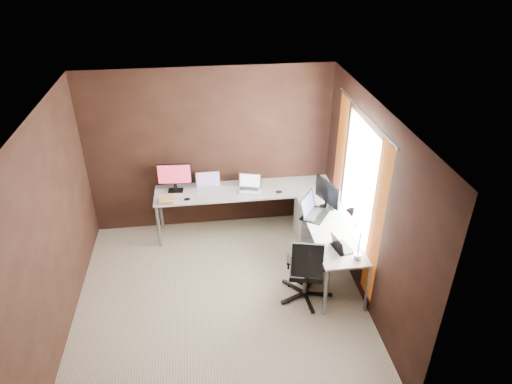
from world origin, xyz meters
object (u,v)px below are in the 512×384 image
Objects in this scene: monitor_right at (327,193)px; laptop_black_big at (312,211)px; wastebasket at (305,269)px; office_chair at (305,280)px; laptop_black_small at (340,246)px; laptop_white at (208,186)px; laptop_silver at (249,187)px; monitor_left at (174,176)px; book_stack at (166,199)px; drawer_pedestal at (311,222)px; desk_lamp at (354,227)px.

monitor_right is 0.93× the size of laptop_black_big.
monitor_right is 1.51× the size of wastebasket.
office_chair reaches higher than wastebasket.
wastebasket is at bearing 30.24° from laptop_black_small.
laptop_silver is at bearing -10.76° from laptop_white.
monitor_right is at bearing -26.79° from laptop_black_big.
laptop_black_small is (0.92, -1.57, -0.01)m from laptop_silver.
wastebasket is at bearing -34.87° from monitor_left.
monitor_right reaches higher than laptop_silver.
book_stack is (-2.21, 0.47, -0.20)m from monitor_right.
monitor_right is 0.94m from laptop_black_small.
monitor_right is 0.32m from laptop_black_big.
drawer_pedestal is at bearing -11.24° from laptop_black_small.
wastebasket is (0.08, 0.34, -0.12)m from office_chair.
laptop_white is at bearing 91.86° from laptop_black_big.
monitor_left is 1.03× the size of monitor_right.
monitor_left is at bearing 141.29° from wastebasket.
laptop_black_big reaches higher than office_chair.
laptop_black_big is 0.81m from laptop_black_small.
laptop_black_big is at bearing -104.32° from drawer_pedestal.
monitor_right is at bearing 55.93° from wastebasket.
laptop_black_big is 0.98m from office_chair.
laptop_black_small reaches higher than drawer_pedestal.
laptop_white is at bearing 163.50° from drawer_pedestal.
monitor_left reaches higher than wastebasket.
monitor_left is 2.22m from monitor_right.
desk_lamp is (2.09, -1.84, 0.17)m from monitor_left.
wastebasket is (1.69, -1.35, -0.81)m from monitor_left.
laptop_silver is 0.42× the size of office_chair.
book_stack is (-0.13, -0.31, -0.21)m from monitor_left.
monitor_right is 1.25m from office_chair.
desk_lamp is at bearing 158.95° from monitor_right.
desk_lamp reaches higher than monitor_right.
laptop_black_big is at bearing 70.20° from wastebasket.
laptop_white reaches higher than laptop_black_small.
laptop_black_small is 2.55m from book_stack.
book_stack is (-2.14, 1.39, -0.01)m from laptop_black_small.
drawer_pedestal is 0.95m from wastebasket.
wastebasket is (0.60, -1.24, -0.62)m from laptop_silver.
laptop_white reaches higher than laptop_silver.
monitor_left is 1.11m from laptop_silver.
monitor_left is at bearing 166.96° from drawer_pedestal.
office_chair is at bearing 175.72° from desk_lamp.
monitor_right is (2.08, -0.77, -0.01)m from monitor_left.
laptop_black_small is at bearing -44.61° from laptop_silver.
laptop_white is (0.48, -0.02, -0.19)m from monitor_left.
wastebasket is at bearing -107.15° from drawer_pedestal.
desk_lamp reaches higher than laptop_black_big.
laptop_white is at bearing 132.05° from wastebasket.
book_stack is (-0.61, -0.29, -0.02)m from laptop_white.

